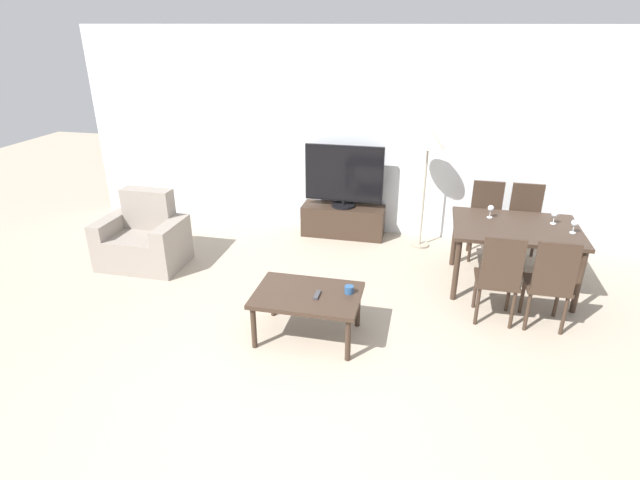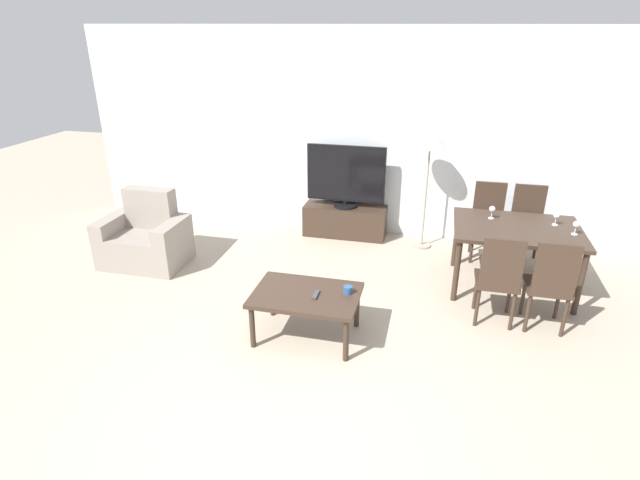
{
  "view_description": "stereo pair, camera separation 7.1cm",
  "coord_description": "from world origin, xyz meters",
  "px_view_note": "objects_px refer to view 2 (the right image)",
  "views": [
    {
      "loc": [
        0.94,
        -2.68,
        2.71
      ],
      "look_at": [
        -0.11,
        1.93,
        0.65
      ],
      "focal_mm": 28.0,
      "sensor_mm": 36.0,
      "label": 1
    },
    {
      "loc": [
        1.01,
        -2.66,
        2.71
      ],
      "look_at": [
        -0.11,
        1.93,
        0.65
      ],
      "focal_mm": 28.0,
      "sensor_mm": 36.0,
      "label": 2
    }
  ],
  "objects_px": {
    "dining_table": "(517,234)",
    "dining_chair_far_left": "(488,218)",
    "floor_lamp": "(430,143)",
    "wine_glass_center": "(492,210)",
    "remote_primary": "(316,295)",
    "dining_chair_near": "(499,277)",
    "cup_white_near": "(348,290)",
    "armchair": "(146,239)",
    "tv_stand": "(345,221)",
    "wine_glass_left": "(576,225)",
    "wine_glass_right": "(557,216)",
    "coffee_table": "(306,298)",
    "dining_chair_near_right": "(551,282)",
    "tv": "(346,176)",
    "dining_chair_far": "(527,221)"
  },
  "relations": [
    {
      "from": "tv",
      "to": "wine_glass_center",
      "type": "distance_m",
      "value": 1.99
    },
    {
      "from": "coffee_table",
      "to": "remote_primary",
      "type": "bearing_deg",
      "value": -14.91
    },
    {
      "from": "dining_chair_near",
      "to": "dining_table",
      "type": "bearing_deg",
      "value": 74.03
    },
    {
      "from": "armchair",
      "to": "dining_chair_far",
      "type": "height_order",
      "value": "dining_chair_far"
    },
    {
      "from": "dining_chair_near",
      "to": "wine_glass_left",
      "type": "distance_m",
      "value": 1.1
    },
    {
      "from": "dining_chair_near_right",
      "to": "floor_lamp",
      "type": "height_order",
      "value": "floor_lamp"
    },
    {
      "from": "wine_glass_right",
      "to": "tv_stand",
      "type": "bearing_deg",
      "value": 159.94
    },
    {
      "from": "dining_chair_far",
      "to": "dining_chair_near_right",
      "type": "relative_size",
      "value": 1.0
    },
    {
      "from": "wine_glass_right",
      "to": "coffee_table",
      "type": "bearing_deg",
      "value": -145.79
    },
    {
      "from": "floor_lamp",
      "to": "wine_glass_center",
      "type": "relative_size",
      "value": 10.64
    },
    {
      "from": "dining_chair_near",
      "to": "dining_chair_far",
      "type": "distance_m",
      "value": 1.66
    },
    {
      "from": "wine_glass_left",
      "to": "wine_glass_right",
      "type": "relative_size",
      "value": 1.0
    },
    {
      "from": "dining_table",
      "to": "dining_chair_near_right",
      "type": "xyz_separation_m",
      "value": [
        0.23,
        -0.8,
        -0.13
      ]
    },
    {
      "from": "dining_table",
      "to": "dining_chair_far_left",
      "type": "relative_size",
      "value": 1.39
    },
    {
      "from": "coffee_table",
      "to": "dining_chair_far_left",
      "type": "distance_m",
      "value": 2.82
    },
    {
      "from": "dining_table",
      "to": "dining_chair_near",
      "type": "height_order",
      "value": "dining_chair_near"
    },
    {
      "from": "tv_stand",
      "to": "coffee_table",
      "type": "distance_m",
      "value": 2.49
    },
    {
      "from": "dining_table",
      "to": "wine_glass_right",
      "type": "height_order",
      "value": "wine_glass_right"
    },
    {
      "from": "coffee_table",
      "to": "wine_glass_left",
      "type": "height_order",
      "value": "wine_glass_left"
    },
    {
      "from": "tv_stand",
      "to": "wine_glass_right",
      "type": "distance_m",
      "value": 2.68
    },
    {
      "from": "armchair",
      "to": "remote_primary",
      "type": "xyz_separation_m",
      "value": [
        2.4,
        -1.09,
        0.16
      ]
    },
    {
      "from": "dining_chair_far",
      "to": "dining_chair_near_right",
      "type": "distance_m",
      "value": 1.6
    },
    {
      "from": "remote_primary",
      "to": "wine_glass_left",
      "type": "relative_size",
      "value": 1.03
    },
    {
      "from": "tv_stand",
      "to": "dining_chair_near_right",
      "type": "relative_size",
      "value": 1.19
    },
    {
      "from": "coffee_table",
      "to": "tv_stand",
      "type": "bearing_deg",
      "value": 92.73
    },
    {
      "from": "dining_chair_far_left",
      "to": "tv",
      "type": "bearing_deg",
      "value": 172.51
    },
    {
      "from": "dining_chair_near",
      "to": "cup_white_near",
      "type": "relative_size",
      "value": 11.32
    },
    {
      "from": "tv",
      "to": "cup_white_near",
      "type": "xyz_separation_m",
      "value": [
        0.49,
        -2.39,
        -0.35
      ]
    },
    {
      "from": "coffee_table",
      "to": "remote_primary",
      "type": "distance_m",
      "value": 0.12
    },
    {
      "from": "dining_chair_near_right",
      "to": "armchair",
      "type": "bearing_deg",
      "value": 174.54
    },
    {
      "from": "dining_table",
      "to": "dining_chair_far_left",
      "type": "distance_m",
      "value": 0.84
    },
    {
      "from": "remote_primary",
      "to": "wine_glass_right",
      "type": "bearing_deg",
      "value": 35.8
    },
    {
      "from": "armchair",
      "to": "tv_stand",
      "type": "distance_m",
      "value": 2.61
    },
    {
      "from": "dining_table",
      "to": "tv",
      "type": "bearing_deg",
      "value": 153.21
    },
    {
      "from": "armchair",
      "to": "remote_primary",
      "type": "distance_m",
      "value": 2.64
    },
    {
      "from": "remote_primary",
      "to": "wine_glass_center",
      "type": "xyz_separation_m",
      "value": [
        1.58,
        1.65,
        0.36
      ]
    },
    {
      "from": "coffee_table",
      "to": "dining_chair_far_left",
      "type": "relative_size",
      "value": 1.03
    },
    {
      "from": "wine_glass_right",
      "to": "armchair",
      "type": "bearing_deg",
      "value": -173.61
    },
    {
      "from": "dining_chair_far_left",
      "to": "remote_primary",
      "type": "distance_m",
      "value": 2.78
    },
    {
      "from": "armchair",
      "to": "cup_white_near",
      "type": "height_order",
      "value": "armchair"
    },
    {
      "from": "coffee_table",
      "to": "wine_glass_right",
      "type": "xyz_separation_m",
      "value": [
        2.33,
        1.58,
        0.42
      ]
    },
    {
      "from": "coffee_table",
      "to": "dining_chair_near_right",
      "type": "xyz_separation_m",
      "value": [
        2.17,
        0.64,
        0.11
      ]
    },
    {
      "from": "tv_stand",
      "to": "remote_primary",
      "type": "height_order",
      "value": "remote_primary"
    },
    {
      "from": "coffee_table",
      "to": "wine_glass_left",
      "type": "relative_size",
      "value": 6.62
    },
    {
      "from": "coffee_table",
      "to": "dining_chair_far",
      "type": "xyz_separation_m",
      "value": [
        2.17,
        2.24,
        0.11
      ]
    },
    {
      "from": "tv_stand",
      "to": "dining_table",
      "type": "distance_m",
      "value": 2.35
    },
    {
      "from": "floor_lamp",
      "to": "coffee_table",
      "type": "bearing_deg",
      "value": -111.8
    },
    {
      "from": "coffee_table",
      "to": "wine_glass_left",
      "type": "xyz_separation_m",
      "value": [
        2.48,
        1.36,
        0.42
      ]
    },
    {
      "from": "tv_stand",
      "to": "dining_chair_near",
      "type": "distance_m",
      "value": 2.61
    },
    {
      "from": "remote_primary",
      "to": "cup_white_near",
      "type": "height_order",
      "value": "cup_white_near"
    }
  ]
}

